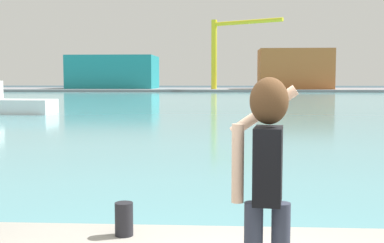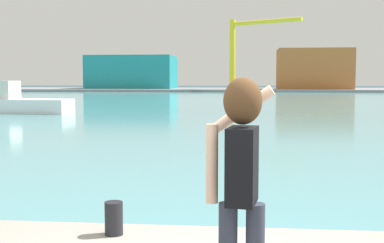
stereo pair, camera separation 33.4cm
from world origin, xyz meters
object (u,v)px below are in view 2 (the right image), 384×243
at_px(warehouse_left, 133,72).
at_px(port_crane, 244,44).
at_px(harbor_bollard, 114,218).
at_px(warehouse_right, 314,69).
at_px(boat_moored, 6,102).
at_px(person_photographer, 241,170).

distance_m(warehouse_left, port_crane, 22.90).
relative_size(harbor_bollard, warehouse_right, 0.03).
xyz_separation_m(boat_moored, port_crane, (16.19, 56.62, 7.67)).
height_order(person_photographer, warehouse_left, warehouse_left).
bearing_deg(person_photographer, warehouse_right, 0.35).
relative_size(boat_moored, port_crane, 0.69).
distance_m(person_photographer, harbor_bollard, 2.39).
xyz_separation_m(harbor_bollard, warehouse_left, (-19.73, 90.92, 2.74)).
bearing_deg(port_crane, warehouse_left, 162.28).
height_order(boat_moored, port_crane, port_crane).
height_order(warehouse_right, port_crane, port_crane).
distance_m(person_photographer, warehouse_right, 90.04).
distance_m(harbor_bollard, boat_moored, 31.13).
relative_size(harbor_bollard, warehouse_left, 0.02).
bearing_deg(harbor_bollard, warehouse_left, 102.25).
bearing_deg(warehouse_right, port_crane, -165.54).
xyz_separation_m(person_photographer, warehouse_right, (12.84, 89.09, 2.34)).
height_order(harbor_bollard, boat_moored, boat_moored).
bearing_deg(warehouse_right, person_photographer, -98.20).
height_order(person_photographer, port_crane, port_crane).
xyz_separation_m(person_photographer, port_crane, (0.18, 85.83, 6.74)).
bearing_deg(warehouse_left, port_crane, -17.72).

